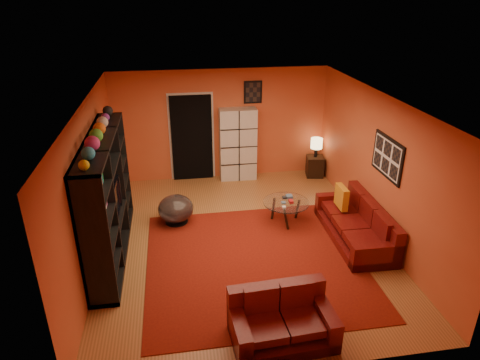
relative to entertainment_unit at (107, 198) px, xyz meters
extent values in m
plane|color=brown|center=(2.27, 0.00, -1.05)|extent=(6.00, 6.00, 0.00)
plane|color=white|center=(2.27, 0.00, 1.55)|extent=(6.00, 6.00, 0.00)
plane|color=#C64F2B|center=(2.27, 3.00, 0.25)|extent=(6.00, 0.00, 6.00)
plane|color=#C64F2B|center=(2.27, -3.00, 0.25)|extent=(6.00, 0.00, 6.00)
plane|color=#C64F2B|center=(-0.23, 0.00, 0.25)|extent=(0.00, 6.00, 6.00)
plane|color=#C64F2B|center=(4.78, 0.00, 0.25)|extent=(0.00, 6.00, 6.00)
cube|color=#5C110A|center=(2.38, -0.70, -1.04)|extent=(3.60, 3.60, 0.01)
cube|color=black|center=(1.57, 2.96, -0.03)|extent=(0.95, 0.10, 2.04)
cube|color=black|center=(4.75, -0.30, 0.55)|extent=(0.03, 1.00, 0.70)
cube|color=black|center=(3.02, 2.98, 1.00)|extent=(0.42, 0.03, 0.52)
cube|color=black|center=(0.00, 0.00, 0.00)|extent=(0.45, 3.00, 2.10)
imported|color=black|center=(0.05, -0.05, -0.05)|extent=(0.97, 0.13, 0.56)
cube|color=#4F0A0A|center=(4.32, -0.27, -0.89)|extent=(0.89, 2.09, 0.32)
cube|color=#4F0A0A|center=(4.66, -0.27, -0.62)|extent=(0.22, 2.08, 0.85)
cube|color=#4F0A0A|center=(4.31, -1.22, -0.74)|extent=(0.85, 0.20, 0.62)
cube|color=#4F0A0A|center=(4.34, 0.68, -0.74)|extent=(0.85, 0.20, 0.62)
cube|color=#4F0A0A|center=(4.27, -0.84, -0.58)|extent=(0.64, 0.56, 0.12)
cube|color=#4F0A0A|center=(4.29, -0.27, -0.58)|extent=(0.64, 0.56, 0.12)
cube|color=#4F0A0A|center=(4.30, 0.31, -0.58)|extent=(0.64, 0.56, 0.12)
cube|color=#4F0A0A|center=(2.40, -2.50, -0.89)|extent=(1.37, 0.87, 0.32)
cube|color=#4F0A0A|center=(2.38, -2.19, -0.62)|extent=(1.33, 0.25, 0.85)
cube|color=#4F0A0A|center=(2.97, -2.47, -0.74)|extent=(0.22, 0.80, 0.62)
cube|color=#4F0A0A|center=(1.83, -2.53, -0.74)|extent=(0.22, 0.80, 0.62)
cube|color=#4F0A0A|center=(2.64, -2.53, -0.58)|extent=(0.49, 0.60, 0.12)
cube|color=#4F0A0A|center=(2.16, -2.55, -0.58)|extent=(0.49, 0.60, 0.12)
cube|color=orange|center=(4.22, 0.20, -0.42)|extent=(0.12, 0.42, 0.42)
cylinder|color=silver|center=(3.23, 0.50, -0.60)|extent=(0.89, 0.89, 0.02)
cylinder|color=black|center=(3.49, 0.58, -0.83)|extent=(0.05, 0.05, 0.43)
cylinder|color=black|center=(3.03, 0.69, -0.83)|extent=(0.05, 0.05, 0.43)
cylinder|color=black|center=(3.17, 0.23, -0.83)|extent=(0.05, 0.05, 0.43)
cube|color=beige|center=(2.65, 2.80, -0.19)|extent=(0.87, 0.40, 1.72)
cylinder|color=black|center=(1.11, 0.84, -1.03)|extent=(0.44, 0.44, 0.03)
cylinder|color=black|center=(1.11, 0.84, -0.95)|extent=(0.06, 0.06, 0.15)
ellipsoid|color=#463E3F|center=(1.11, 0.84, -0.74)|extent=(0.70, 0.70, 0.52)
cube|color=black|center=(4.53, 2.63, -0.80)|extent=(0.46, 0.46, 0.50)
cylinder|color=black|center=(4.53, 2.63, -0.44)|extent=(0.08, 0.08, 0.22)
cylinder|color=#FFDC8C|center=(4.53, 2.63, -0.21)|extent=(0.28, 0.28, 0.24)
camera|label=1|loc=(1.17, -6.63, 3.21)|focal=32.00mm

